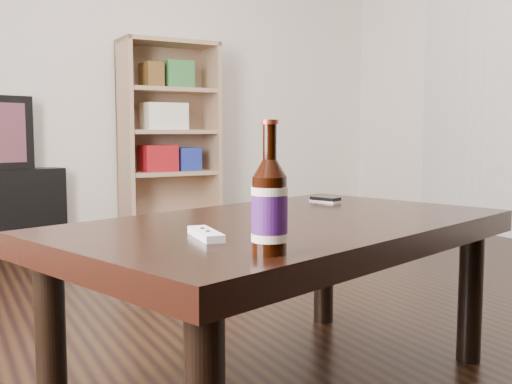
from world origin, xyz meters
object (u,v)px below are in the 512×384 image
bookshelf (167,128)px  remote (206,234)px  coffee_table (286,242)px  beer_bottle (270,207)px  phone (325,200)px

bookshelf → remote: (-1.11, -3.39, -0.26)m
bookshelf → remote: size_ratio=8.96×
coffee_table → beer_bottle: (-0.27, -0.38, 0.16)m
beer_bottle → coffee_table: bearing=55.3°
beer_bottle → remote: 0.24m
bookshelf → phone: bookshelf is taller
coffee_table → remote: (-0.31, -0.16, 0.07)m
bookshelf → remote: 3.58m
phone → remote: size_ratio=0.71×
bookshelf → beer_bottle: size_ratio=5.46×
remote → bookshelf: bearing=78.3°
bookshelf → phone: (-0.46, -2.93, -0.26)m
bookshelf → coffee_table: size_ratio=1.00×
bookshelf → beer_bottle: 3.78m
beer_bottle → phone: (0.60, 0.68, -0.08)m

